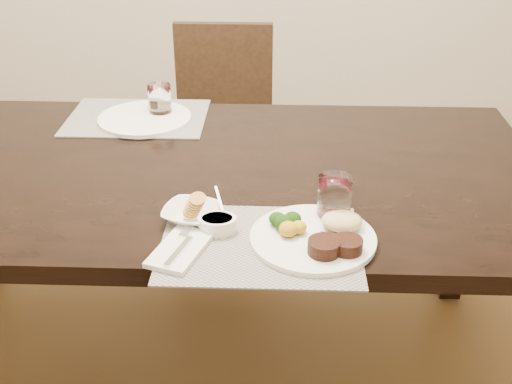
{
  "coord_description": "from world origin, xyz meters",
  "views": [
    {
      "loc": [
        0.24,
        -1.63,
        1.57
      ],
      "look_at": [
        0.19,
        -0.27,
        0.82
      ],
      "focal_mm": 45.0,
      "sensor_mm": 36.0,
      "label": 1
    }
  ],
  "objects_px": {
    "cracker_bowl": "(191,213)",
    "steak_knife": "(319,239)",
    "far_plate": "(145,118)",
    "dinner_plate": "(319,236)",
    "chair_far": "(223,121)",
    "wine_glass_near": "(334,201)"
  },
  "relations": [
    {
      "from": "steak_knife",
      "to": "far_plate",
      "type": "distance_m",
      "value": 0.89
    },
    {
      "from": "steak_knife",
      "to": "chair_far",
      "type": "bearing_deg",
      "value": 121.91
    },
    {
      "from": "chair_far",
      "to": "far_plate",
      "type": "relative_size",
      "value": 2.93
    },
    {
      "from": "dinner_plate",
      "to": "cracker_bowl",
      "type": "bearing_deg",
      "value": 168.12
    },
    {
      "from": "dinner_plate",
      "to": "steak_knife",
      "type": "height_order",
      "value": "dinner_plate"
    },
    {
      "from": "dinner_plate",
      "to": "cracker_bowl",
      "type": "distance_m",
      "value": 0.32
    },
    {
      "from": "steak_knife",
      "to": "far_plate",
      "type": "relative_size",
      "value": 0.81
    },
    {
      "from": "cracker_bowl",
      "to": "chair_far",
      "type": "bearing_deg",
      "value": 91.45
    },
    {
      "from": "far_plate",
      "to": "chair_far",
      "type": "bearing_deg",
      "value": 71.4
    },
    {
      "from": "chair_far",
      "to": "steak_knife",
      "type": "height_order",
      "value": "chair_far"
    },
    {
      "from": "far_plate",
      "to": "wine_glass_near",
      "type": "bearing_deg",
      "value": -46.15
    },
    {
      "from": "cracker_bowl",
      "to": "far_plate",
      "type": "distance_m",
      "value": 0.67
    },
    {
      "from": "steak_knife",
      "to": "wine_glass_near",
      "type": "distance_m",
      "value": 0.12
    },
    {
      "from": "chair_far",
      "to": "wine_glass_near",
      "type": "xyz_separation_m",
      "value": [
        0.38,
        -1.21,
        0.3
      ]
    },
    {
      "from": "steak_knife",
      "to": "wine_glass_near",
      "type": "bearing_deg",
      "value": 86.36
    },
    {
      "from": "dinner_plate",
      "to": "wine_glass_near",
      "type": "height_order",
      "value": "wine_glass_near"
    },
    {
      "from": "cracker_bowl",
      "to": "far_plate",
      "type": "height_order",
      "value": "cracker_bowl"
    },
    {
      "from": "cracker_bowl",
      "to": "wine_glass_near",
      "type": "distance_m",
      "value": 0.35
    },
    {
      "from": "chair_far",
      "to": "dinner_plate",
      "type": "height_order",
      "value": "chair_far"
    },
    {
      "from": "dinner_plate",
      "to": "chair_far",
      "type": "bearing_deg",
      "value": 108.21
    },
    {
      "from": "dinner_plate",
      "to": "wine_glass_near",
      "type": "bearing_deg",
      "value": 72.83
    },
    {
      "from": "cracker_bowl",
      "to": "steak_knife",
      "type": "bearing_deg",
      "value": -15.57
    }
  ]
}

